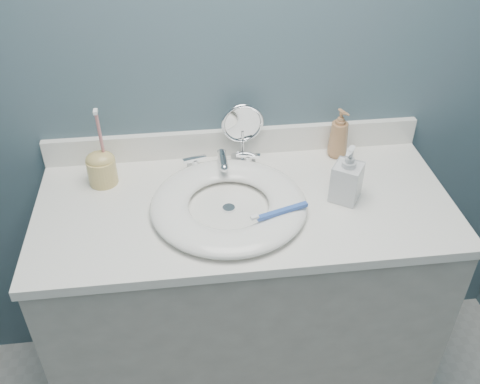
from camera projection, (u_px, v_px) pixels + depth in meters
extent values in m
cube|color=#455F68|center=(233.00, 61.00, 1.59)|extent=(2.20, 0.02, 2.40)
cube|color=#AFABA0|center=(244.00, 305.00, 1.84)|extent=(1.20, 0.55, 0.85)
cube|color=white|center=(245.00, 206.00, 1.58)|extent=(1.22, 0.57, 0.03)
cube|color=white|center=(234.00, 142.00, 1.75)|extent=(1.22, 0.02, 0.09)
cylinder|color=silver|center=(229.00, 208.00, 1.54)|extent=(0.04, 0.04, 0.01)
cube|color=silver|center=(222.00, 167.00, 1.70)|extent=(0.22, 0.05, 0.01)
cylinder|color=silver|center=(222.00, 159.00, 1.69)|extent=(0.03, 0.03, 0.06)
cylinder|color=silver|center=(223.00, 160.00, 1.63)|extent=(0.02, 0.09, 0.02)
sphere|color=silver|center=(224.00, 168.00, 1.60)|extent=(0.03, 0.03, 0.03)
cylinder|color=silver|center=(195.00, 164.00, 1.69)|extent=(0.02, 0.02, 0.03)
cube|color=silver|center=(195.00, 159.00, 1.67)|extent=(0.08, 0.03, 0.01)
cylinder|color=silver|center=(248.00, 161.00, 1.70)|extent=(0.02, 0.02, 0.03)
cube|color=silver|center=(248.00, 155.00, 1.69)|extent=(0.08, 0.03, 0.01)
cylinder|color=silver|center=(242.00, 157.00, 1.75)|extent=(0.08, 0.08, 0.01)
cylinder|color=silver|center=(242.00, 144.00, 1.72)|extent=(0.01, 0.01, 0.10)
torus|color=silver|center=(243.00, 123.00, 1.67)|extent=(0.14, 0.02, 0.13)
cylinder|color=white|center=(243.00, 123.00, 1.67)|extent=(0.11, 0.01, 0.11)
imported|color=#A27149|center=(339.00, 133.00, 1.72)|extent=(0.09, 0.09, 0.17)
imported|color=silver|center=(348.00, 174.00, 1.53)|extent=(0.11, 0.11, 0.18)
cylinder|color=tan|center=(102.00, 171.00, 1.62)|extent=(0.09, 0.09, 0.08)
ellipsoid|color=tan|center=(100.00, 160.00, 1.60)|extent=(0.09, 0.07, 0.05)
cylinder|color=#C97274|center=(101.00, 138.00, 1.55)|extent=(0.01, 0.03, 0.17)
cube|color=white|center=(95.00, 112.00, 1.49)|extent=(0.01, 0.02, 0.01)
cube|color=#335AB6|center=(282.00, 211.00, 1.46)|extent=(0.15, 0.06, 0.01)
cube|color=white|center=(255.00, 217.00, 1.43)|extent=(0.02, 0.02, 0.01)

